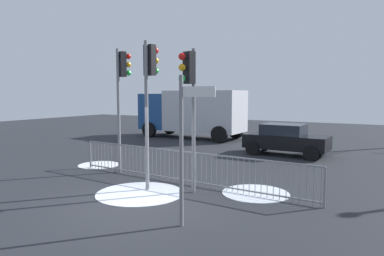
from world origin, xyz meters
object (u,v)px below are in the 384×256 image
(traffic_light_mid_right, at_px, (122,82))
(direction_sign_post, at_px, (184,143))
(traffic_light_mid_left, at_px, (190,88))
(car_black_trailing, at_px, (286,139))
(delivery_truck, at_px, (192,112))
(traffic_light_rear_left, at_px, (150,82))

(traffic_light_mid_right, bearing_deg, direction_sign_post, -10.91)
(traffic_light_mid_left, height_order, traffic_light_mid_right, traffic_light_mid_right)
(car_black_trailing, distance_m, delivery_truck, 7.96)
(traffic_light_mid_right, xyz_separation_m, car_black_trailing, (4.31, 6.55, -2.53))
(traffic_light_mid_left, distance_m, direction_sign_post, 2.86)
(traffic_light_rear_left, bearing_deg, delivery_truck, 120.28)
(direction_sign_post, distance_m, delivery_truck, 15.52)
(traffic_light_mid_left, xyz_separation_m, delivery_truck, (-6.32, 11.29, -1.32))
(car_black_trailing, bearing_deg, direction_sign_post, -85.02)
(traffic_light_rear_left, relative_size, delivery_truck, 0.62)
(traffic_light_mid_left, relative_size, traffic_light_mid_right, 0.93)
(traffic_light_mid_left, xyz_separation_m, traffic_light_mid_right, (-3.56, 1.24, 0.24))
(traffic_light_mid_left, relative_size, delivery_truck, 0.58)
(direction_sign_post, height_order, delivery_truck, direction_sign_post)
(delivery_truck, bearing_deg, car_black_trailing, 155.56)
(car_black_trailing, bearing_deg, traffic_light_mid_left, -92.97)
(traffic_light_mid_right, height_order, direction_sign_post, traffic_light_mid_right)
(direction_sign_post, xyz_separation_m, car_black_trailing, (-0.42, 10.08, -1.07))
(direction_sign_post, relative_size, delivery_truck, 0.46)
(traffic_light_mid_left, height_order, traffic_light_rear_left, traffic_light_rear_left)
(traffic_light_mid_left, xyz_separation_m, traffic_light_rear_left, (-1.27, -0.18, 0.19))
(traffic_light_rear_left, distance_m, traffic_light_mid_right, 2.69)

